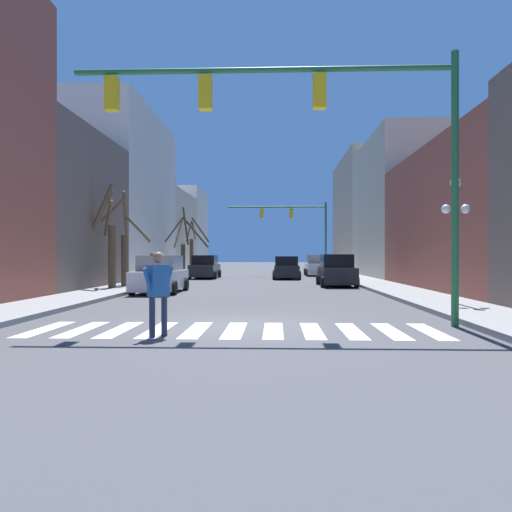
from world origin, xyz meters
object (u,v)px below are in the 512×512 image
Objects in this scene: car_parked_left_mid at (160,275)px; car_at_intersection at (316,266)px; traffic_signal_far at (296,221)px; car_driving_away_lane at (286,268)px; street_tree_left_mid at (193,248)px; pedestrian_waiting_at_curb at (158,286)px; street_tree_left_near at (109,241)px; pedestrian_crossing_street at (152,265)px; street_tree_right_near at (184,246)px; street_lamp_right_corner at (456,214)px; street_tree_right_mid at (122,245)px; traffic_signal_near at (310,119)px; car_parked_left_far at (205,268)px; car_parked_right_near at (336,271)px.

car_at_intersection is at bearing -23.93° from car_parked_left_mid.
traffic_signal_far is 2.02× the size of car_driving_away_lane.
street_tree_left_mid is at bearing 5.94° from car_parked_left_mid.
street_tree_left_near is (-5.74, 13.85, 1.38)m from pedestrian_waiting_at_curb.
pedestrian_crossing_street is 10.87m from street_tree_right_near.
street_lamp_right_corner is 0.83× the size of street_tree_right_mid.
street_tree_left_mid reaches higher than car_at_intersection.
pedestrian_crossing_street is at bearing 55.83° from pedestrian_waiting_at_curb.
car_driving_away_lane is 2.41× the size of pedestrian_crossing_street.
pedestrian_waiting_at_curb is at bearing -127.08° from pedestrian_crossing_street.
traffic_signal_near is 5.36× the size of pedestrian_crossing_street.
street_tree_left_near is at bearing 66.03° from car_parked_left_mid.
car_parked_left_far is 10.57m from street_tree_left_mid.
street_lamp_right_corner is 24.16m from car_parked_left_far.
traffic_signal_far reaches higher than car_parked_left_mid.
traffic_signal_near reaches higher than street_lamp_right_corner.
traffic_signal_near is 2.32× the size of car_at_intersection.
car_parked_left_mid is at bearing -124.25° from pedestrian_crossing_street.
car_parked_left_far is 14.82m from car_parked_left_mid.
car_parked_left_far is at bearing 77.32° from street_tree_right_mid.
pedestrian_waiting_at_curb is at bearing 161.56° from car_parked_right_near.
street_tree_right_mid is (-11.62, -17.32, 1.47)m from car_at_intersection.
pedestrian_crossing_street is 0.98× the size of pedestrian_waiting_at_curb.
traffic_signal_near is 1.97× the size of car_parked_left_far.
car_driving_away_lane is 0.83× the size of street_tree_left_near.
street_tree_left_near is at bearing -150.31° from pedestrian_crossing_street.
street_tree_left_mid is at bearing 40.28° from pedestrian_crossing_street.
street_tree_left_mid reaches higher than car_parked_right_near.
car_at_intersection is 2.25× the size of pedestrian_waiting_at_curb.
traffic_signal_near reaches higher than pedestrian_crossing_street.
street_tree_right_mid is 1.54m from street_tree_left_near.
traffic_signal_near is 1.90× the size of street_tree_right_mid.
street_lamp_right_corner is at bearing -65.95° from street_tree_left_mid.
car_parked_left_mid is 0.92× the size of street_tree_left_near.
pedestrian_crossing_street is 18.39m from street_tree_left_mid.
street_tree_right_near is at bearing 38.87° from pedestrian_crossing_street.
car_at_intersection is at bearing 13.95° from street_tree_right_near.
street_tree_right_near is at bearing -162.24° from traffic_signal_far.
car_parked_right_near reaches higher than car_parked_left_far.
car_parked_left_far is 0.94× the size of street_tree_left_near.
pedestrian_crossing_street is 0.35× the size of street_tree_right_mid.
traffic_signal_far is 21.68m from street_tree_left_near.
street_tree_left_mid is (-8.81, 10.91, 1.73)m from car_driving_away_lane.
traffic_signal_near is 2.28× the size of street_lamp_right_corner.
car_driving_away_lane is 0.89× the size of car_parked_left_far.
car_parked_right_near is (-2.49, 11.81, -2.28)m from street_lamp_right_corner.
pedestrian_crossing_street is 5.52m from street_tree_left_near.
car_parked_right_near is 0.86× the size of street_tree_left_mid.
street_tree_right_mid is at bearing 167.32° from car_parked_left_far.
pedestrian_crossing_street is at bearing 135.98° from street_lamp_right_corner.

